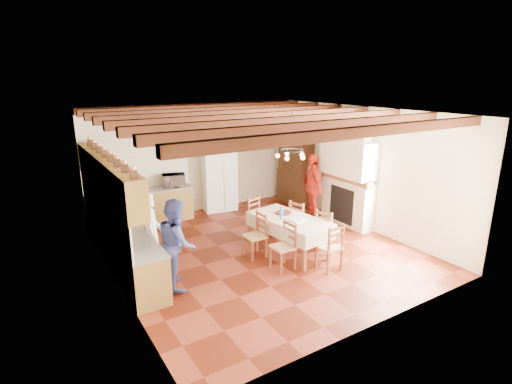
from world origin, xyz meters
TOP-DOWN VIEW (x-y plane):
  - floor at (0.00, 0.00)m, footprint 6.00×6.50m
  - ceiling at (0.00, 0.00)m, footprint 6.00×6.50m
  - wall_back at (0.00, 3.26)m, footprint 6.00×0.02m
  - wall_front at (0.00, -3.26)m, footprint 6.00×0.02m
  - wall_left at (-3.01, 0.00)m, footprint 0.02×6.50m
  - wall_right at (3.01, 0.00)m, footprint 0.02×6.50m
  - ceiling_beams at (0.00, 0.00)m, footprint 6.00×6.30m
  - lower_cabinets_left at (-2.70, 1.05)m, footprint 0.60×4.30m
  - lower_cabinets_back at (-1.55, 2.95)m, footprint 2.30×0.60m
  - countertop_left at (-2.70, 1.05)m, footprint 0.62×4.30m
  - countertop_back at (-1.55, 2.95)m, footprint 2.34×0.62m
  - backsplash_left at (-2.98, 1.05)m, footprint 0.03×4.30m
  - backsplash_back at (-1.55, 3.23)m, footprint 2.30×0.03m
  - upper_cabinets at (-2.83, 1.05)m, footprint 0.35×4.20m
  - fireplace at (2.72, 0.20)m, footprint 0.56×1.60m
  - wall_picture at (1.55, 3.23)m, footprint 0.34×0.03m
  - refrigerator at (0.55, 3.07)m, footprint 1.01×0.87m
  - hutch at (2.75, 2.35)m, footprint 0.54×1.24m
  - dining_table at (0.50, -0.42)m, footprint 1.17×1.92m
  - chandelier at (0.50, -0.42)m, footprint 0.47×0.47m
  - chair_left_near at (-0.07, -0.97)m, footprint 0.41×0.43m
  - chair_left_far at (-0.24, -0.20)m, footprint 0.40×0.42m
  - chair_right_near at (1.26, -0.77)m, footprint 0.51×0.52m
  - chair_right_far at (1.15, 0.04)m, footprint 0.51×0.52m
  - chair_end_near at (0.71, -1.46)m, footprint 0.42×0.40m
  - chair_end_far at (0.41, 0.66)m, footprint 0.52×0.50m
  - person_man at (-2.32, 0.13)m, footprint 0.57×0.70m
  - person_woman_blue at (-2.06, -0.49)m, footprint 0.80×0.93m
  - person_woman_red at (2.24, 0.95)m, footprint 0.72×1.13m
  - microwave at (-0.80, 2.95)m, footprint 0.66×0.53m
  - fridge_vase at (0.46, 3.07)m, footprint 0.35×0.35m

SIDE VIEW (x-z plane):
  - floor at x=0.00m, z-range -0.02..0.00m
  - lower_cabinets_left at x=-2.70m, z-range 0.00..0.86m
  - lower_cabinets_back at x=-1.55m, z-range 0.00..0.86m
  - chair_left_near at x=-0.07m, z-range 0.00..0.96m
  - chair_left_far at x=-0.24m, z-range 0.00..0.96m
  - chair_right_near at x=1.26m, z-range 0.00..0.96m
  - chair_right_far at x=1.15m, z-range 0.00..0.96m
  - chair_end_near at x=0.71m, z-range 0.00..0.96m
  - chair_end_far at x=0.41m, z-range 0.00..0.96m
  - dining_table at x=0.50m, z-range 0.31..1.11m
  - person_woman_blue at x=-2.06m, z-range 0.00..1.65m
  - person_man at x=-2.32m, z-range 0.00..1.66m
  - countertop_left at x=-2.70m, z-range 0.86..0.90m
  - countertop_back at x=-1.55m, z-range 0.86..0.90m
  - person_woman_red at x=2.24m, z-range 0.00..1.79m
  - refrigerator at x=0.55m, z-range 0.00..1.84m
  - microwave at x=-0.80m, z-range 0.90..1.22m
  - hutch at x=2.75m, z-range 0.00..2.23m
  - backsplash_left at x=-2.98m, z-range 0.90..1.50m
  - backsplash_back at x=-1.55m, z-range 0.90..1.50m
  - fireplace at x=2.72m, z-range 0.00..2.80m
  - wall_back at x=0.00m, z-range 0.00..3.00m
  - wall_front at x=0.00m, z-range 0.00..3.00m
  - wall_left at x=-3.01m, z-range 0.00..3.00m
  - wall_right at x=3.01m, z-range 0.00..3.00m
  - upper_cabinets at x=-2.83m, z-range 1.50..2.20m
  - wall_picture at x=1.55m, z-range 1.64..2.06m
  - fridge_vase at x=0.46m, z-range 1.84..2.16m
  - chandelier at x=0.50m, z-range 2.23..2.27m
  - ceiling_beams at x=0.00m, z-range 2.83..2.99m
  - ceiling at x=0.00m, z-range 3.00..3.02m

